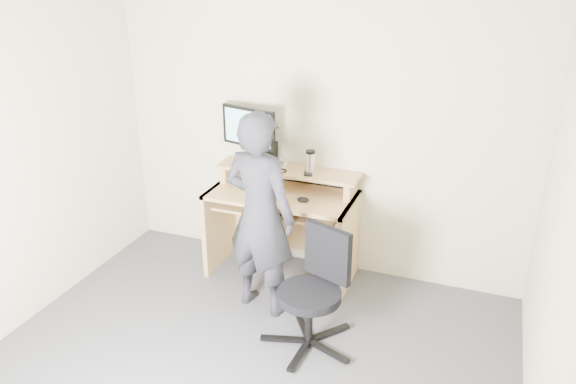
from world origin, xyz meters
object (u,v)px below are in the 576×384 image
Objects in this scene: desk at (285,212)px; monitor at (249,131)px; office_chair at (316,286)px; person at (260,215)px.

monitor is (-0.34, 0.05, 0.66)m from desk.
desk reaches higher than office_chair.
desk is at bearing -75.69° from person.
monitor reaches higher than office_chair.
monitor reaches higher than desk.
monitor is at bearing 171.02° from desk.
desk is at bearing 5.13° from monitor.
desk is 0.64m from person.
desk is 1.44× the size of office_chair.
office_chair is at bearing -31.44° from monitor.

